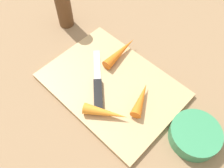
# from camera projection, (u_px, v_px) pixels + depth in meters

# --- Properties ---
(ground_plane) EXTENTS (1.40, 1.40, 0.00)m
(ground_plane) POSITION_uv_depth(u_px,v_px,m) (112.00, 86.00, 0.66)
(ground_plane) COLOR #8C6D4C
(cutting_board) EXTENTS (0.36, 0.26, 0.01)m
(cutting_board) POSITION_uv_depth(u_px,v_px,m) (112.00, 85.00, 0.65)
(cutting_board) COLOR tan
(cutting_board) RESTS_ON ground_plane
(knife) EXTENTS (0.16, 0.15, 0.01)m
(knife) POSITION_uv_depth(u_px,v_px,m) (98.00, 91.00, 0.63)
(knife) COLOR #B7B7BC
(knife) RESTS_ON cutting_board
(carrot_medium) EXTENTS (0.11, 0.08, 0.03)m
(carrot_medium) POSITION_uv_depth(u_px,v_px,m) (105.00, 113.00, 0.58)
(carrot_medium) COLOR orange
(carrot_medium) RESTS_ON cutting_board
(carrot_shortest) EXTENTS (0.06, 0.10, 0.03)m
(carrot_shortest) POSITION_uv_depth(u_px,v_px,m) (141.00, 99.00, 0.60)
(carrot_shortest) COLOR orange
(carrot_shortest) RESTS_ON cutting_board
(carrot_longest) EXTENTS (0.04, 0.13, 0.03)m
(carrot_longest) POSITION_uv_depth(u_px,v_px,m) (120.00, 52.00, 0.69)
(carrot_longest) COLOR orange
(carrot_longest) RESTS_ON cutting_board
(small_bowl) EXTENTS (0.12, 0.12, 0.04)m
(small_bowl) POSITION_uv_depth(u_px,v_px,m) (195.00, 135.00, 0.56)
(small_bowl) COLOR #388C59
(small_bowl) RESTS_ON ground_plane
(pepper_grinder) EXTENTS (0.05, 0.05, 0.16)m
(pepper_grinder) POSITION_uv_depth(u_px,v_px,m) (63.00, 3.00, 0.72)
(pepper_grinder) COLOR brown
(pepper_grinder) RESTS_ON ground_plane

